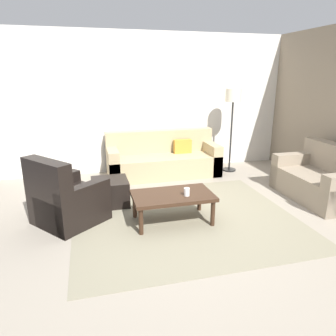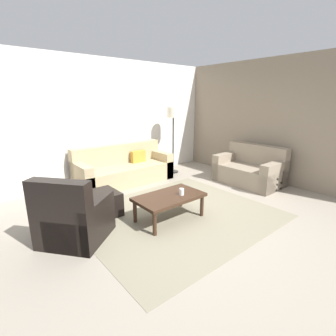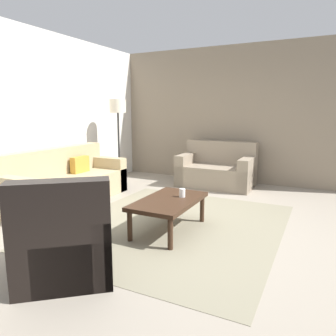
{
  "view_description": "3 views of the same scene",
  "coord_description": "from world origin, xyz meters",
  "px_view_note": "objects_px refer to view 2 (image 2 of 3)",
  "views": [
    {
      "loc": [
        -1.26,
        -3.84,
        1.98
      ],
      "look_at": [
        -0.17,
        0.32,
        0.68
      ],
      "focal_mm": 33.23,
      "sensor_mm": 36.0,
      "label": 1
    },
    {
      "loc": [
        -2.57,
        -2.88,
        1.89
      ],
      "look_at": [
        0.04,
        0.29,
        0.76
      ],
      "focal_mm": 26.6,
      "sensor_mm": 36.0,
      "label": 2
    },
    {
      "loc": [
        -3.57,
        -1.7,
        1.49
      ],
      "look_at": [
        0.08,
        0.12,
        0.75
      ],
      "focal_mm": 33.63,
      "sensor_mm": 36.0,
      "label": 3
    }
  ],
  "objects_px": {
    "coffee_table": "(169,198)",
    "lamp_standing": "(173,119)",
    "ottoman": "(101,204)",
    "cup": "(182,192)",
    "couch_main": "(123,170)",
    "couch_loveseat": "(250,170)",
    "armchair_leather": "(73,221)"
  },
  "relations": [
    {
      "from": "ottoman",
      "to": "coffee_table",
      "type": "bearing_deg",
      "value": -46.81
    },
    {
      "from": "couch_loveseat",
      "to": "armchair_leather",
      "type": "relative_size",
      "value": 1.28
    },
    {
      "from": "coffee_table",
      "to": "lamp_standing",
      "type": "height_order",
      "value": "lamp_standing"
    },
    {
      "from": "couch_main",
      "to": "lamp_standing",
      "type": "distance_m",
      "value": 1.82
    },
    {
      "from": "couch_loveseat",
      "to": "ottoman",
      "type": "bearing_deg",
      "value": 169.65
    },
    {
      "from": "couch_loveseat",
      "to": "armchair_leather",
      "type": "distance_m",
      "value": 4.08
    },
    {
      "from": "couch_loveseat",
      "to": "cup",
      "type": "distance_m",
      "value": 2.5
    },
    {
      "from": "cup",
      "to": "lamp_standing",
      "type": "bearing_deg",
      "value": 52.23
    },
    {
      "from": "couch_main",
      "to": "coffee_table",
      "type": "xyz_separation_m",
      "value": [
        -0.38,
        -2.15,
        0.06
      ]
    },
    {
      "from": "couch_main",
      "to": "ottoman",
      "type": "xyz_separation_m",
      "value": [
        -1.17,
        -1.31,
        -0.1
      ]
    },
    {
      "from": "ottoman",
      "to": "cup",
      "type": "bearing_deg",
      "value": -44.74
    },
    {
      "from": "coffee_table",
      "to": "lamp_standing",
      "type": "xyz_separation_m",
      "value": [
        1.82,
        2.02,
        1.05
      ]
    },
    {
      "from": "couch_main",
      "to": "cup",
      "type": "xyz_separation_m",
      "value": [
        -0.21,
        -2.25,
        0.16
      ]
    },
    {
      "from": "armchair_leather",
      "to": "lamp_standing",
      "type": "height_order",
      "value": "lamp_standing"
    },
    {
      "from": "cup",
      "to": "armchair_leather",
      "type": "bearing_deg",
      "value": 165.04
    },
    {
      "from": "couch_loveseat",
      "to": "ottoman",
      "type": "distance_m",
      "value": 3.49
    },
    {
      "from": "armchair_leather",
      "to": "cup",
      "type": "height_order",
      "value": "armchair_leather"
    },
    {
      "from": "ottoman",
      "to": "lamp_standing",
      "type": "bearing_deg",
      "value": 24.37
    },
    {
      "from": "cup",
      "to": "lamp_standing",
      "type": "height_order",
      "value": "lamp_standing"
    },
    {
      "from": "coffee_table",
      "to": "couch_loveseat",
      "type": "bearing_deg",
      "value": 4.66
    },
    {
      "from": "coffee_table",
      "to": "cup",
      "type": "relative_size",
      "value": 10.16
    },
    {
      "from": "couch_main",
      "to": "couch_loveseat",
      "type": "bearing_deg",
      "value": -40.44
    },
    {
      "from": "coffee_table",
      "to": "armchair_leather",
      "type": "bearing_deg",
      "value": 167.37
    },
    {
      "from": "couch_main",
      "to": "armchair_leather",
      "type": "relative_size",
      "value": 1.97
    },
    {
      "from": "couch_loveseat",
      "to": "armchair_leather",
      "type": "xyz_separation_m",
      "value": [
        -4.08,
        0.11,
        0.01
      ]
    },
    {
      "from": "couch_main",
      "to": "couch_loveseat",
      "type": "xyz_separation_m",
      "value": [
        2.27,
        -1.93,
        -0.0
      ]
    },
    {
      "from": "couch_main",
      "to": "cup",
      "type": "height_order",
      "value": "couch_main"
    },
    {
      "from": "couch_main",
      "to": "lamp_standing",
      "type": "bearing_deg",
      "value": -4.93
    },
    {
      "from": "couch_loveseat",
      "to": "cup",
      "type": "height_order",
      "value": "couch_loveseat"
    },
    {
      "from": "couch_main",
      "to": "cup",
      "type": "distance_m",
      "value": 2.27
    },
    {
      "from": "couch_main",
      "to": "coffee_table",
      "type": "distance_m",
      "value": 2.18
    },
    {
      "from": "ottoman",
      "to": "lamp_standing",
      "type": "xyz_separation_m",
      "value": [
        2.61,
        1.18,
        1.21
      ]
    }
  ]
}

